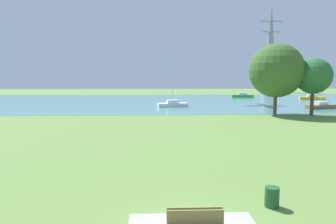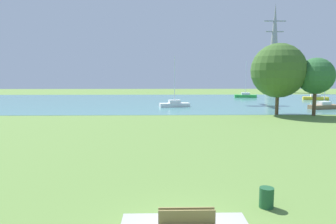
{
  "view_description": "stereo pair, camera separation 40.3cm",
  "coord_description": "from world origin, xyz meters",
  "px_view_note": "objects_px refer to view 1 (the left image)",
  "views": [
    {
      "loc": [
        -1.2,
        -9.32,
        5.22
      ],
      "look_at": [
        -0.19,
        18.49,
        1.82
      ],
      "focal_mm": 33.12,
      "sensor_mm": 36.0,
      "label": 1
    },
    {
      "loc": [
        -0.79,
        -9.33,
        5.22
      ],
      "look_at": [
        -0.19,
        18.49,
        1.82
      ],
      "focal_mm": 33.12,
      "sensor_mm": 36.0,
      "label": 2
    }
  ],
  "objects_px": {
    "sailboat_brown": "(321,106)",
    "tree_west_far": "(276,71)",
    "litter_bin": "(272,197)",
    "tree_east_near": "(313,76)",
    "sailboat_green": "(242,95)",
    "sailboat_white": "(173,104)",
    "bench_facing_water": "(194,220)",
    "electricity_pylon": "(270,48)",
    "sailboat_yellow": "(312,97)"
  },
  "relations": [
    {
      "from": "bench_facing_water",
      "to": "sailboat_brown",
      "type": "xyz_separation_m",
      "value": [
        23.84,
        36.5,
        -0.01
      ]
    },
    {
      "from": "sailboat_white",
      "to": "litter_bin",
      "type": "bearing_deg",
      "value": -86.97
    },
    {
      "from": "litter_bin",
      "to": "sailboat_brown",
      "type": "distance_m",
      "value": 40.14
    },
    {
      "from": "tree_west_far",
      "to": "sailboat_green",
      "type": "bearing_deg",
      "value": 82.31
    },
    {
      "from": "sailboat_brown",
      "to": "tree_east_near",
      "type": "relative_size",
      "value": 0.97
    },
    {
      "from": "litter_bin",
      "to": "tree_east_near",
      "type": "bearing_deg",
      "value": 60.56
    },
    {
      "from": "bench_facing_water",
      "to": "sailboat_white",
      "type": "relative_size",
      "value": 0.23
    },
    {
      "from": "litter_bin",
      "to": "sailboat_green",
      "type": "xyz_separation_m",
      "value": [
        14.88,
        57.84,
        0.08
      ]
    },
    {
      "from": "sailboat_yellow",
      "to": "tree_east_near",
      "type": "xyz_separation_m",
      "value": [
        -12.3,
        -24.13,
        4.53
      ]
    },
    {
      "from": "sailboat_brown",
      "to": "tree_west_far",
      "type": "xyz_separation_m",
      "value": [
        -9.65,
        -6.53,
        5.22
      ]
    },
    {
      "from": "tree_east_near",
      "to": "sailboat_white",
      "type": "bearing_deg",
      "value": 147.65
    },
    {
      "from": "litter_bin",
      "to": "sailboat_yellow",
      "type": "relative_size",
      "value": 0.12
    },
    {
      "from": "sailboat_white",
      "to": "tree_east_near",
      "type": "relative_size",
      "value": 1.1
    },
    {
      "from": "tree_east_near",
      "to": "electricity_pylon",
      "type": "bearing_deg",
      "value": 75.49
    },
    {
      "from": "sailboat_green",
      "to": "sailboat_white",
      "type": "distance_m",
      "value": 26.15
    },
    {
      "from": "sailboat_brown",
      "to": "tree_west_far",
      "type": "distance_m",
      "value": 12.77
    },
    {
      "from": "sailboat_white",
      "to": "electricity_pylon",
      "type": "distance_m",
      "value": 53.74
    },
    {
      "from": "sailboat_yellow",
      "to": "sailboat_green",
      "type": "xyz_separation_m",
      "value": [
        -12.63,
        6.74,
        0.02
      ]
    },
    {
      "from": "tree_east_near",
      "to": "bench_facing_water",
      "type": "bearing_deg",
      "value": -122.65
    },
    {
      "from": "bench_facing_water",
      "to": "electricity_pylon",
      "type": "bearing_deg",
      "value": 68.51
    },
    {
      "from": "litter_bin",
      "to": "tree_east_near",
      "type": "xyz_separation_m",
      "value": [
        15.22,
        26.97,
        4.59
      ]
    },
    {
      "from": "sailboat_white",
      "to": "tree_east_near",
      "type": "distance_m",
      "value": 20.88
    },
    {
      "from": "sailboat_yellow",
      "to": "tree_west_far",
      "type": "height_order",
      "value": "tree_west_far"
    },
    {
      "from": "sailboat_yellow",
      "to": "sailboat_green",
      "type": "distance_m",
      "value": 14.32
    },
    {
      "from": "litter_bin",
      "to": "tree_east_near",
      "type": "height_order",
      "value": "tree_east_near"
    },
    {
      "from": "sailboat_white",
      "to": "electricity_pylon",
      "type": "relative_size",
      "value": 0.31
    },
    {
      "from": "electricity_pylon",
      "to": "sailboat_yellow",
      "type": "bearing_deg",
      "value": -92.85
    },
    {
      "from": "bench_facing_water",
      "to": "sailboat_green",
      "type": "height_order",
      "value": "sailboat_green"
    },
    {
      "from": "sailboat_brown",
      "to": "litter_bin",
      "type": "bearing_deg",
      "value": -120.72
    },
    {
      "from": "electricity_pylon",
      "to": "tree_west_far",
      "type": "bearing_deg",
      "value": -109.17
    },
    {
      "from": "tree_west_far",
      "to": "tree_east_near",
      "type": "relative_size",
      "value": 1.26
    },
    {
      "from": "sailboat_green",
      "to": "tree_west_far",
      "type": "bearing_deg",
      "value": -97.69
    },
    {
      "from": "sailboat_white",
      "to": "tree_west_far",
      "type": "height_order",
      "value": "tree_west_far"
    },
    {
      "from": "sailboat_yellow",
      "to": "tree_east_near",
      "type": "bearing_deg",
      "value": -117.0
    },
    {
      "from": "bench_facing_water",
      "to": "sailboat_green",
      "type": "bearing_deg",
      "value": 73.06
    },
    {
      "from": "sailboat_white",
      "to": "tree_east_near",
      "type": "bearing_deg",
      "value": -32.35
    },
    {
      "from": "tree_west_far",
      "to": "electricity_pylon",
      "type": "height_order",
      "value": "electricity_pylon"
    },
    {
      "from": "bench_facing_water",
      "to": "electricity_pylon",
      "type": "xyz_separation_m",
      "value": [
        32.28,
        82.01,
        12.39
      ]
    },
    {
      "from": "litter_bin",
      "to": "sailboat_yellow",
      "type": "height_order",
      "value": "sailboat_yellow"
    },
    {
      "from": "sailboat_brown",
      "to": "tree_east_near",
      "type": "bearing_deg",
      "value": -125.03
    },
    {
      "from": "sailboat_yellow",
      "to": "electricity_pylon",
      "type": "distance_m",
      "value": 31.51
    },
    {
      "from": "sailboat_green",
      "to": "tree_west_far",
      "type": "distance_m",
      "value": 30.58
    },
    {
      "from": "bench_facing_water",
      "to": "sailboat_green",
      "type": "distance_m",
      "value": 62.54
    },
    {
      "from": "sailboat_brown",
      "to": "sailboat_yellow",
      "type": "bearing_deg",
      "value": 67.09
    },
    {
      "from": "sailboat_brown",
      "to": "tree_west_far",
      "type": "relative_size",
      "value": 0.77
    },
    {
      "from": "sailboat_green",
      "to": "sailboat_white",
      "type": "xyz_separation_m",
      "value": [
        -16.89,
        -19.96,
        -0.0
      ]
    },
    {
      "from": "tree_west_far",
      "to": "tree_east_near",
      "type": "distance_m",
      "value": 4.53
    },
    {
      "from": "sailboat_brown",
      "to": "tree_west_far",
      "type": "height_order",
      "value": "tree_west_far"
    },
    {
      "from": "bench_facing_water",
      "to": "sailboat_yellow",
      "type": "bearing_deg",
      "value": 59.84
    },
    {
      "from": "bench_facing_water",
      "to": "litter_bin",
      "type": "xyz_separation_m",
      "value": [
        3.33,
        1.98,
        -0.07
      ]
    }
  ]
}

